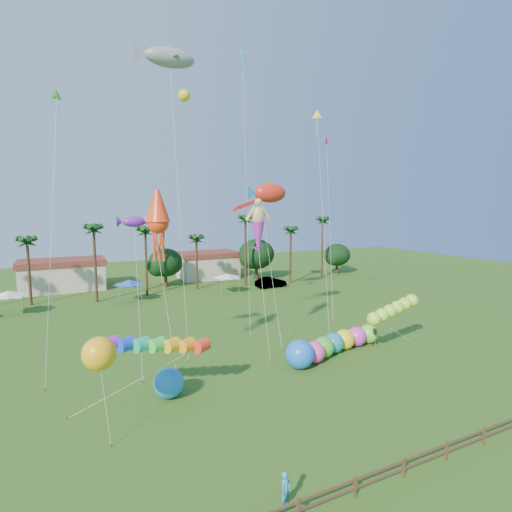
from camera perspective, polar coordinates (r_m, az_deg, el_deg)
name	(u,v)px	position (r m, az deg, el deg)	size (l,w,h in m)	color
ground	(328,419)	(26.91, 10.27, -21.88)	(160.00, 160.00, 0.00)	#285116
tree_line	(182,261)	(65.82, -10.46, -0.67)	(69.46, 8.91, 11.00)	#3A2819
buildings_row	(134,272)	(70.52, -16.98, -2.22)	(35.00, 7.00, 4.00)	beige
tent_row	(130,283)	(56.64, -17.61, -3.69)	(31.00, 4.00, 0.60)	white
fence	(404,465)	(22.80, 20.39, -26.23)	(36.12, 0.12, 1.00)	brown
car_b	(271,282)	(64.64, 2.13, -3.78)	(1.77, 5.09, 1.68)	#4C4C54
spectator_a	(286,490)	(20.01, 4.26, -30.36)	(0.60, 0.39, 1.63)	#368BBD
spectator_b	(376,338)	(39.76, 16.71, -11.10)	(0.77, 0.60, 1.58)	gray
caterpillar_inflatable	(331,345)	(36.34, 10.69, -12.34)	(11.49, 4.50, 2.35)	#FF43B6
blue_ball	(169,383)	(29.14, -12.38, -17.30)	(2.07, 2.07, 2.07)	#1987E6
rainbow_tube	(177,349)	(27.41, -11.24, -12.96)	(10.10, 2.96, 4.12)	#FB3B1B
green_worm	(374,319)	(36.44, 16.48, -8.61)	(9.23, 2.76, 4.04)	#B4F636
orange_ball_kite	(99,354)	(23.60, -21.50, -12.85)	(2.21, 2.21, 6.05)	yellow
merman_kite	(258,229)	(35.33, 0.33, 3.94)	(2.02, 4.16, 13.30)	#D4B578
fish_kite	(270,193)	(40.56, 2.03, 8.99)	(5.24, 6.43, 15.44)	red
shark_kite	(170,58)	(40.34, -12.21, 25.94)	(6.09, 6.65, 27.22)	gray
squid_kite	(158,223)	(30.11, -13.83, 4.59)	(1.80, 4.14, 14.30)	#FF3F14
lobster_kite	(134,222)	(32.48, -17.02, 4.71)	(3.23, 4.04, 12.43)	purple
delta_kite_red	(327,145)	(48.91, 10.08, 15.38)	(2.07, 4.44, 21.14)	#F71B32
delta_kite_yellow	(317,120)	(44.28, 8.74, 18.60)	(1.67, 5.00, 23.00)	#FFF81A
delta_kite_green	(56,104)	(36.32, -26.62, 18.86)	(2.48, 5.23, 22.01)	#42D732
delta_kite_blue	(243,62)	(43.61, -1.90, 25.96)	(1.28, 3.46, 28.56)	#1A7DEE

